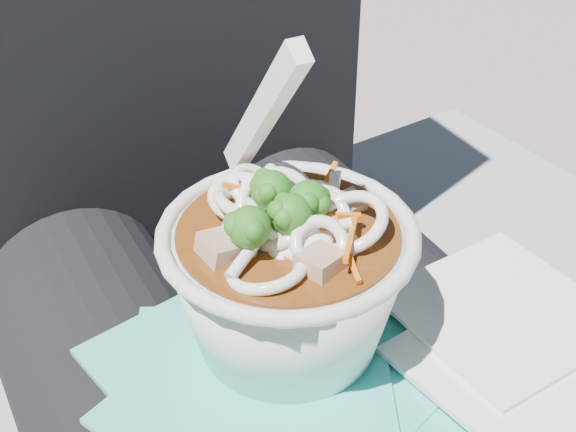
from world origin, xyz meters
name	(u,v)px	position (x,y,z in m)	size (l,w,h in m)	color
person_body	(255,335)	(0.00, 0.09, 0.58)	(0.34, 0.94, 1.03)	black
plastic_bag	(344,406)	(-0.01, -0.05, 0.64)	(0.34, 0.34, 0.02)	#2BB5A8
napkins	(524,345)	(0.10, -0.06, 0.65)	(0.15, 0.18, 0.01)	white
udon_bowl	(288,269)	(-0.02, 0.01, 0.70)	(0.16, 0.16, 0.19)	silver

